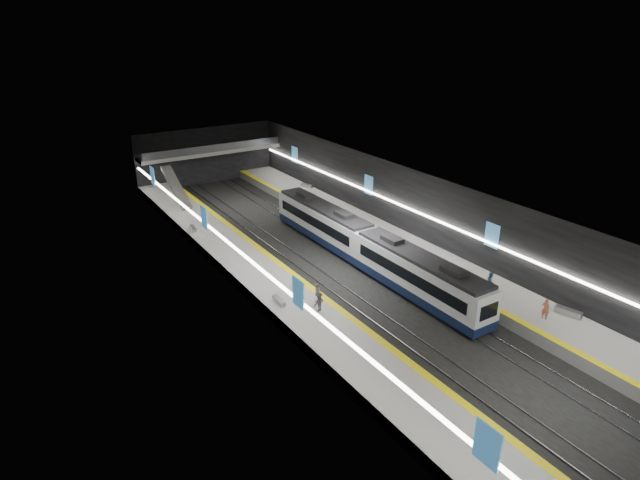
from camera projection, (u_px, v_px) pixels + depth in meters
ground at (347, 274)px, 50.30m from camera, size 70.00×70.00×0.00m
ceiling at (349, 193)px, 47.18m from camera, size 20.00×70.00×0.04m
wall_left at (248, 259)px, 43.80m from camera, size 0.04×70.00×8.00m
wall_right at (429, 214)px, 53.68m from camera, size 0.04×70.00×8.00m
wall_back at (206, 156)px, 75.95m from camera, size 20.00×0.04×8.00m
platform_left at (277, 289)px, 46.40m from camera, size 5.00×70.00×1.00m
tile_surface_left at (276, 284)px, 46.20m from camera, size 5.00×70.00×0.02m
tactile_strip_left at (298, 278)px, 47.28m from camera, size 0.60×70.00×0.02m
platform_right at (408, 251)px, 53.81m from camera, size 5.00×70.00×1.00m
tile_surface_right at (408, 247)px, 53.61m from camera, size 5.00×70.00×0.02m
tactile_strip_right at (391, 252)px, 52.52m from camera, size 0.60×70.00×0.02m
rails at (347, 273)px, 50.27m from camera, size 6.52×70.00×0.12m
train at (366, 245)px, 51.05m from camera, size 2.69×30.05×3.60m
ad_posters at (342, 226)px, 49.32m from camera, size 19.94×53.50×2.20m
cove_light_left at (251, 261)px, 43.98m from camera, size 0.25×68.60×0.12m
cove_light_right at (428, 216)px, 53.66m from camera, size 0.25×68.60×0.12m
mezzanine_bridge at (211, 151)px, 73.94m from camera, size 20.00×3.00×1.50m
escalator at (176, 187)px, 65.68m from camera, size 1.20×7.50×3.92m
bench_left_near at (279, 301)px, 43.13m from camera, size 0.57×1.69×0.41m
bench_left_far at (193, 228)px, 57.69m from camera, size 0.68×1.72×0.41m
bench_right_near at (568, 312)px, 41.39m from camera, size 1.03×2.10×0.49m
bench_right_far at (307, 186)px, 72.08m from camera, size 1.14×1.80×0.43m
passenger_right_a at (546, 309)px, 40.66m from camera, size 0.52×0.68×1.67m
passenger_right_b at (491, 282)px, 44.81m from camera, size 1.04×1.01×1.69m
passenger_left_a at (317, 293)px, 42.97m from camera, size 0.65×1.08×1.72m
passenger_left_b at (319, 302)px, 41.75m from camera, size 1.17×0.87×1.61m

